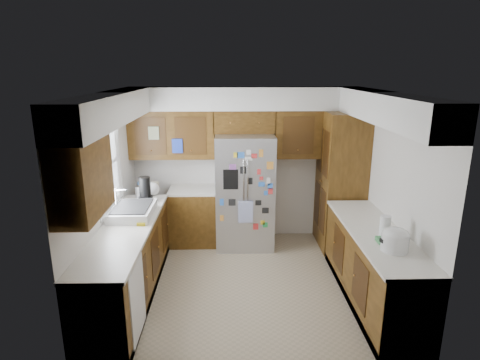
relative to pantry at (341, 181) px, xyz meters
name	(u,v)px	position (x,y,z in m)	size (l,w,h in m)	color
floor	(248,281)	(-1.50, -1.15, -1.07)	(3.60, 3.60, 0.00)	tan
room_shell	(239,143)	(-1.61, -0.79, 0.75)	(3.64, 3.24, 2.52)	silver
left_counter_run	(145,252)	(-2.86, -1.12, -0.65)	(1.36, 3.20, 0.92)	#3D260B
right_counter_run	(373,269)	(0.00, -1.62, -0.65)	(0.63, 2.25, 0.92)	#3D260B
pantry	(341,181)	(0.00, 0.00, 0.00)	(0.60, 0.90, 2.15)	#3D260B
fridge	(245,191)	(-1.50, 0.05, -0.17)	(0.90, 0.79, 1.80)	#96969A
bridge_cabinet	(244,121)	(-1.50, 0.28, 0.90)	(0.96, 0.34, 0.35)	#3D260B
fridge_top_items	(240,103)	(-1.56, 0.22, 1.19)	(0.82, 0.26, 0.26)	#1C57AB
sink_assembly	(133,211)	(-3.00, -1.05, -0.09)	(0.52, 0.72, 0.37)	white
left_counter_clutter	(147,190)	(-2.96, -0.33, -0.02)	(0.34, 0.85, 0.38)	black
rice_cooker	(395,239)	(0.00, -2.15, -0.03)	(0.29, 0.28, 0.25)	silver
paper_towel	(385,227)	(0.01, -1.84, -0.02)	(0.12, 0.12, 0.26)	white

